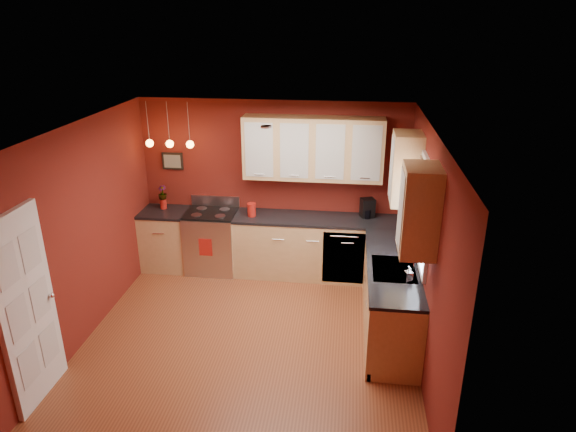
# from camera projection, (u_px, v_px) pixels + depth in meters

# --- Properties ---
(floor) EXTENTS (4.20, 4.20, 0.00)m
(floor) POSITION_uv_depth(u_px,v_px,m) (250.00, 340.00, 6.32)
(floor) COLOR brown
(floor) RESTS_ON ground
(ceiling) EXTENTS (4.00, 4.20, 0.02)m
(ceiling) POSITION_uv_depth(u_px,v_px,m) (243.00, 131.00, 5.36)
(ceiling) COLOR beige
(ceiling) RESTS_ON wall_back
(wall_back) EXTENTS (4.00, 0.02, 2.60)m
(wall_back) POSITION_uv_depth(u_px,v_px,m) (274.00, 186.00, 7.77)
(wall_back) COLOR maroon
(wall_back) RESTS_ON floor
(wall_front) EXTENTS (4.00, 0.02, 2.60)m
(wall_front) POSITION_uv_depth(u_px,v_px,m) (192.00, 359.00, 3.90)
(wall_front) COLOR maroon
(wall_front) RESTS_ON floor
(wall_left) EXTENTS (0.02, 4.20, 2.60)m
(wall_left) POSITION_uv_depth(u_px,v_px,m) (80.00, 235.00, 6.06)
(wall_left) COLOR maroon
(wall_left) RESTS_ON floor
(wall_right) EXTENTS (0.02, 4.20, 2.60)m
(wall_right) POSITION_uv_depth(u_px,v_px,m) (426.00, 254.00, 5.61)
(wall_right) COLOR maroon
(wall_right) RESTS_ON floor
(base_cabinets_back_left) EXTENTS (0.70, 0.60, 0.90)m
(base_cabinets_back_left) POSITION_uv_depth(u_px,v_px,m) (167.00, 240.00, 8.00)
(base_cabinets_back_left) COLOR tan
(base_cabinets_back_left) RESTS_ON floor
(base_cabinets_back_right) EXTENTS (2.54, 0.60, 0.90)m
(base_cabinets_back_right) POSITION_uv_depth(u_px,v_px,m) (319.00, 248.00, 7.73)
(base_cabinets_back_right) COLOR tan
(base_cabinets_back_right) RESTS_ON floor
(base_cabinets_right) EXTENTS (0.60, 2.10, 0.90)m
(base_cabinets_right) POSITION_uv_depth(u_px,v_px,m) (390.00, 298.00, 6.37)
(base_cabinets_right) COLOR tan
(base_cabinets_right) RESTS_ON floor
(counter_back_left) EXTENTS (0.70, 0.62, 0.04)m
(counter_back_left) POSITION_uv_depth(u_px,v_px,m) (164.00, 212.00, 7.82)
(counter_back_left) COLOR black
(counter_back_left) RESTS_ON base_cabinets_back_left
(counter_back_right) EXTENTS (2.54, 0.62, 0.04)m
(counter_back_right) POSITION_uv_depth(u_px,v_px,m) (320.00, 219.00, 7.55)
(counter_back_right) COLOR black
(counter_back_right) RESTS_ON base_cabinets_back_right
(counter_right) EXTENTS (0.62, 2.10, 0.04)m
(counter_right) POSITION_uv_depth(u_px,v_px,m) (393.00, 264.00, 6.20)
(counter_right) COLOR black
(counter_right) RESTS_ON base_cabinets_right
(gas_range) EXTENTS (0.76, 0.64, 1.11)m
(gas_range) POSITION_uv_depth(u_px,v_px,m) (212.00, 241.00, 7.90)
(gas_range) COLOR silver
(gas_range) RESTS_ON floor
(dishwasher_front) EXTENTS (0.60, 0.02, 0.80)m
(dishwasher_front) POSITION_uv_depth(u_px,v_px,m) (343.00, 258.00, 7.42)
(dishwasher_front) COLOR silver
(dishwasher_front) RESTS_ON base_cabinets_back_right
(sink) EXTENTS (0.50, 0.70, 0.33)m
(sink) POSITION_uv_depth(u_px,v_px,m) (394.00, 271.00, 6.06)
(sink) COLOR gray
(sink) RESTS_ON counter_right
(window) EXTENTS (0.06, 1.02, 1.22)m
(window) POSITION_uv_depth(u_px,v_px,m) (424.00, 211.00, 5.74)
(window) COLOR white
(window) RESTS_ON wall_right
(door_left_wall) EXTENTS (0.12, 0.82, 2.05)m
(door_left_wall) POSITION_uv_depth(u_px,v_px,m) (27.00, 310.00, 5.06)
(door_left_wall) COLOR white
(door_left_wall) RESTS_ON floor
(upper_cabinets_back) EXTENTS (2.00, 0.35, 0.90)m
(upper_cabinets_back) POSITION_uv_depth(u_px,v_px,m) (313.00, 149.00, 7.30)
(upper_cabinets_back) COLOR tan
(upper_cabinets_back) RESTS_ON wall_back
(upper_cabinets_right) EXTENTS (0.35, 1.95, 0.90)m
(upper_cabinets_right) POSITION_uv_depth(u_px,v_px,m) (412.00, 187.00, 5.69)
(upper_cabinets_right) COLOR tan
(upper_cabinets_right) RESTS_ON wall_right
(wall_picture) EXTENTS (0.32, 0.03, 0.26)m
(wall_picture) POSITION_uv_depth(u_px,v_px,m) (173.00, 161.00, 7.80)
(wall_picture) COLOR black
(wall_picture) RESTS_ON wall_back
(pendant_lights) EXTENTS (0.71, 0.11, 0.66)m
(pendant_lights) POSITION_uv_depth(u_px,v_px,m) (170.00, 143.00, 7.35)
(pendant_lights) COLOR gray
(pendant_lights) RESTS_ON ceiling
(red_canister) EXTENTS (0.13, 0.13, 0.20)m
(red_canister) POSITION_uv_depth(u_px,v_px,m) (252.00, 210.00, 7.58)
(red_canister) COLOR #AC1A12
(red_canister) RESTS_ON counter_back_right
(red_vase) EXTENTS (0.10, 0.10, 0.16)m
(red_vase) POSITION_uv_depth(u_px,v_px,m) (163.00, 204.00, 7.88)
(red_vase) COLOR #AC1A12
(red_vase) RESTS_ON counter_back_left
(flowers) EXTENTS (0.15, 0.15, 0.23)m
(flowers) POSITION_uv_depth(u_px,v_px,m) (162.00, 193.00, 7.82)
(flowers) COLOR #AC1A12
(flowers) RESTS_ON red_vase
(coffee_maker) EXTENTS (0.24, 0.23, 0.28)m
(coffee_maker) POSITION_uv_depth(u_px,v_px,m) (367.00, 209.00, 7.54)
(coffee_maker) COLOR black
(coffee_maker) RESTS_ON counter_back_right
(soap_pump) EXTENTS (0.10, 0.10, 0.18)m
(soap_pump) POSITION_uv_depth(u_px,v_px,m) (409.00, 274.00, 5.74)
(soap_pump) COLOR white
(soap_pump) RESTS_ON counter_right
(dish_towel) EXTENTS (0.20, 0.01, 0.27)m
(dish_towel) POSITION_uv_depth(u_px,v_px,m) (205.00, 247.00, 7.59)
(dish_towel) COLOR #AC1A12
(dish_towel) RESTS_ON gas_range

